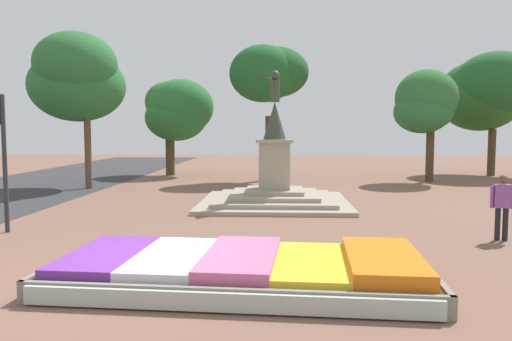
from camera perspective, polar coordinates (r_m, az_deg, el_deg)
ground_plane at (r=9.78m, az=-13.42°, el=-11.86°), size 90.52×90.52×0.00m
flower_planter at (r=9.18m, az=-1.42°, el=-11.24°), size 6.92×3.59×0.59m
statue_monument at (r=18.44m, az=2.13°, el=-1.68°), size 5.39×5.39×4.90m
traffic_light_mid_block at (r=14.95m, az=-27.21°, el=3.50°), size 0.41×0.30×3.70m
pedestrian_near_planter at (r=13.85m, az=26.32°, el=-3.32°), size 0.56×0.29×1.65m
park_tree_far_left at (r=27.13m, az=1.58°, el=10.98°), size 4.24×4.15×7.22m
park_tree_behind_statue at (r=30.63m, az=-9.06°, el=6.90°), size 4.28×4.03×5.78m
park_tree_far_right at (r=24.96m, az=-19.80°, el=9.91°), size 4.45×4.97×7.18m
park_tree_street_side at (r=27.67m, az=18.78°, el=7.07°), size 3.27×3.44×5.89m
park_tree_mid_canopy at (r=33.21m, az=25.36°, el=8.21°), size 6.13×5.87×7.31m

